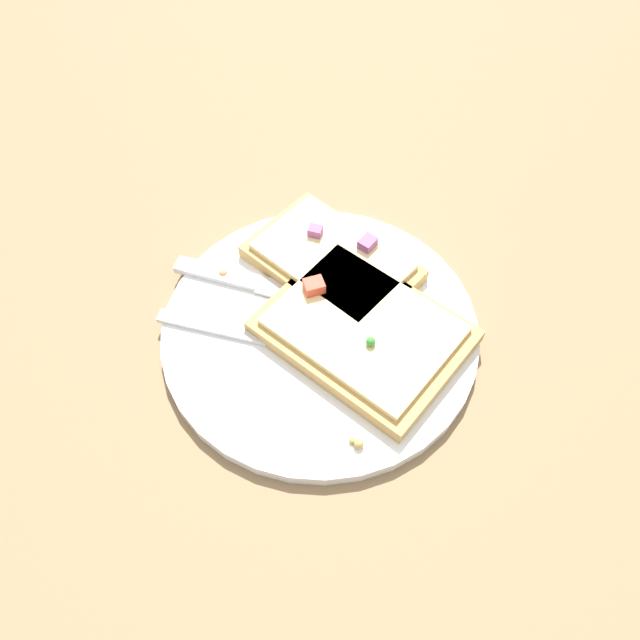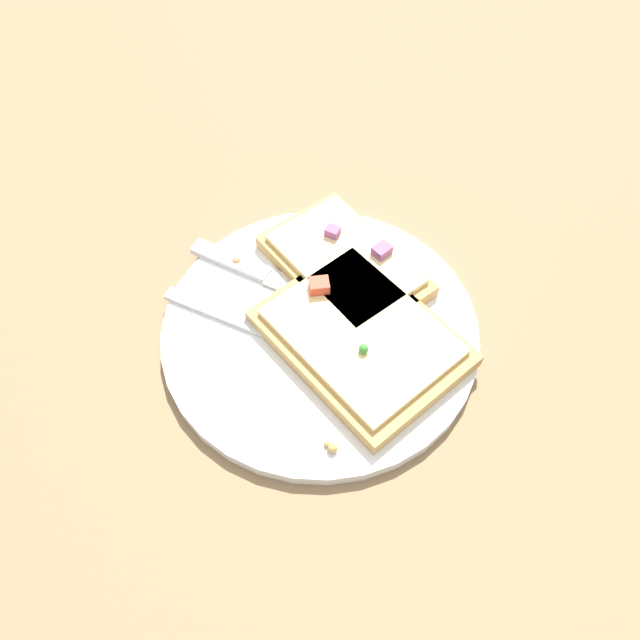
% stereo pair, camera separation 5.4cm
% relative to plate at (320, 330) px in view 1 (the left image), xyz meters
% --- Properties ---
extents(ground_plane, '(4.00, 4.00, 0.00)m').
position_rel_plate_xyz_m(ground_plane, '(0.00, 0.00, -0.01)').
color(ground_plane, '#7F6647').
extents(plate, '(0.28, 0.28, 0.01)m').
position_rel_plate_xyz_m(plate, '(0.00, 0.00, 0.00)').
color(plate, white).
rests_on(plate, ground).
extents(fork, '(0.16, 0.19, 0.01)m').
position_rel_plate_xyz_m(fork, '(0.03, 0.01, 0.01)').
color(fork, silver).
rests_on(fork, plate).
extents(knife, '(0.14, 0.18, 0.01)m').
position_rel_plate_xyz_m(knife, '(0.02, -0.06, 0.01)').
color(knife, silver).
rests_on(knife, plate).
extents(pizza_slice_main, '(0.16, 0.19, 0.03)m').
position_rel_plate_xyz_m(pizza_slice_main, '(-0.02, 0.03, 0.02)').
color(pizza_slice_main, tan).
rests_on(pizza_slice_main, plate).
extents(pizza_slice_corner, '(0.13, 0.17, 0.03)m').
position_rel_plate_xyz_m(pizza_slice_corner, '(-0.05, -0.05, 0.02)').
color(pizza_slice_corner, tan).
rests_on(pizza_slice_corner, plate).
extents(crumb_scatter, '(0.14, 0.21, 0.01)m').
position_rel_plate_xyz_m(crumb_scatter, '(-0.01, 0.01, 0.01)').
color(crumb_scatter, '#AD8350').
rests_on(crumb_scatter, plate).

